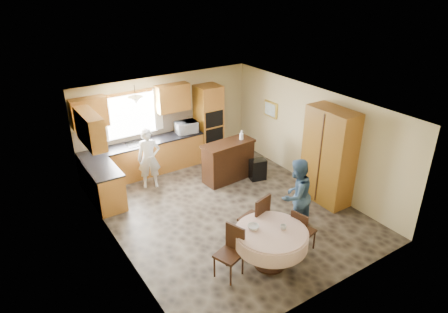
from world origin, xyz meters
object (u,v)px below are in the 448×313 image
at_px(chair_back, 257,217).
at_px(person_dining, 296,195).
at_px(person_sink, 149,158).
at_px(dining_table, 271,238).
at_px(cupboard, 329,156).
at_px(oven_tower, 209,122).
at_px(sideboard, 228,162).
at_px(chair_right, 301,229).
at_px(chair_left, 231,249).

relative_size(chair_back, person_dining, 0.68).
xyz_separation_m(chair_back, person_sink, (-0.84, 3.28, 0.17)).
bearing_deg(person_dining, dining_table, 20.73).
xyz_separation_m(cupboard, person_dining, (-1.42, -0.49, -0.33)).
xyz_separation_m(oven_tower, cupboard, (1.07, -3.53, 0.07)).
bearing_deg(sideboard, person_sink, 153.09).
bearing_deg(chair_back, sideboard, -126.72).
bearing_deg(person_sink, person_dining, -42.81).
bearing_deg(dining_table, chair_right, -0.16).
relative_size(cupboard, person_sink, 1.46).
height_order(cupboard, chair_left, cupboard).
distance_m(oven_tower, person_dining, 4.04).
distance_m(oven_tower, dining_table, 4.91).
xyz_separation_m(oven_tower, chair_back, (-1.31, -3.97, -0.46)).
xyz_separation_m(oven_tower, person_dining, (-0.35, -4.02, -0.26)).
distance_m(chair_back, person_sink, 3.39).
distance_m(cupboard, chair_right, 2.23).
distance_m(oven_tower, person_sink, 2.27).
distance_m(dining_table, person_dining, 1.33).
bearing_deg(sideboard, chair_back, -115.53).
height_order(sideboard, dining_table, sideboard).
height_order(chair_left, chair_right, chair_left).
bearing_deg(dining_table, person_sink, 99.11).
bearing_deg(person_sink, chair_back, -56.82).
height_order(sideboard, chair_back, chair_back).
bearing_deg(dining_table, chair_left, 164.54).
bearing_deg(oven_tower, cupboard, -73.15).
distance_m(dining_table, chair_back, 0.70).
bearing_deg(cupboard, dining_table, -156.65).
distance_m(person_sink, person_dining, 3.78).
relative_size(chair_back, person_sink, 0.70).
height_order(dining_table, person_sink, person_sink).
relative_size(oven_tower, chair_back, 1.96).
xyz_separation_m(cupboard, chair_right, (-1.83, -1.11, -0.63)).
bearing_deg(cupboard, oven_tower, 106.85).
bearing_deg(cupboard, person_dining, -161.10).
height_order(chair_right, person_sink, person_sink).
bearing_deg(cupboard, sideboard, 123.79).
bearing_deg(chair_right, dining_table, 77.39).
bearing_deg(person_sink, sideboard, -4.06).
relative_size(oven_tower, chair_left, 2.19).
bearing_deg(sideboard, oven_tower, 73.99).
distance_m(sideboard, chair_left, 3.54).
xyz_separation_m(sideboard, person_dining, (-0.04, -2.55, 0.31)).
relative_size(chair_left, person_dining, 0.61).
relative_size(sideboard, dining_table, 1.02).
xyz_separation_m(sideboard, person_sink, (-1.83, 0.77, 0.28)).
xyz_separation_m(cupboard, dining_table, (-2.58, -1.11, -0.53)).
distance_m(oven_tower, chair_left, 5.00).
xyz_separation_m(oven_tower, chair_left, (-2.24, -4.44, -0.52)).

